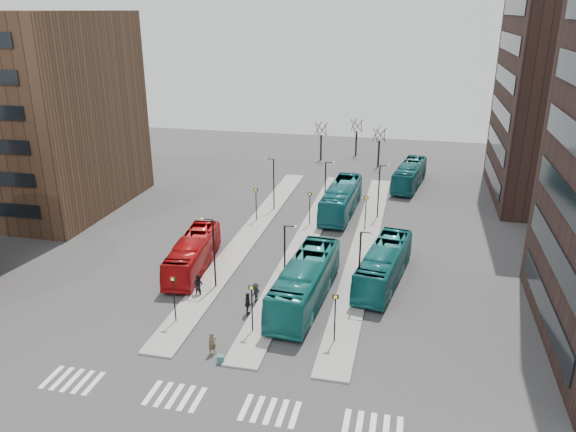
% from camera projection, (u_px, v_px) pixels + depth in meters
% --- Properties ---
extents(island_left, '(2.50, 45.00, 0.15)m').
position_uv_depth(island_left, '(250.00, 234.00, 58.55)').
color(island_left, gray).
rests_on(island_left, ground).
extents(island_mid, '(2.50, 45.00, 0.15)m').
position_uv_depth(island_mid, '(306.00, 239.00, 57.29)').
color(island_mid, gray).
rests_on(island_mid, ground).
extents(island_right, '(2.50, 45.00, 0.15)m').
position_uv_depth(island_right, '(365.00, 244.00, 56.03)').
color(island_right, gray).
rests_on(island_right, ground).
extents(suitcase, '(0.50, 0.43, 0.55)m').
position_uv_depth(suitcase, '(221.00, 359.00, 37.30)').
color(suitcase, navy).
rests_on(suitcase, ground).
extents(red_bus, '(3.67, 11.05, 3.02)m').
position_uv_depth(red_bus, '(193.00, 254.00, 50.38)').
color(red_bus, '#B20D10').
rests_on(red_bus, ground).
extents(teal_bus_a, '(3.85, 12.93, 3.55)m').
position_uv_depth(teal_bus_a, '(305.00, 282.00, 44.60)').
color(teal_bus_a, '#156967').
rests_on(teal_bus_a, ground).
extents(teal_bus_b, '(3.52, 12.56, 3.46)m').
position_uv_depth(teal_bus_b, '(341.00, 199.00, 64.20)').
color(teal_bus_b, '#15616C').
rests_on(teal_bus_b, ground).
extents(teal_bus_c, '(4.49, 11.85, 3.22)m').
position_uv_depth(teal_bus_c, '(384.00, 265.00, 47.99)').
color(teal_bus_c, '#166A6E').
rests_on(teal_bus_c, ground).
extents(teal_bus_d, '(4.44, 11.69, 3.18)m').
position_uv_depth(teal_bus_d, '(409.00, 175.00, 73.99)').
color(teal_bus_d, '#135960').
rests_on(teal_bus_d, ground).
extents(traveller, '(0.69, 0.69, 1.61)m').
position_uv_depth(traveller, '(212.00, 344.00, 38.11)').
color(traveller, brown).
rests_on(traveller, ground).
extents(commuter_a, '(1.05, 0.91, 1.87)m').
position_uv_depth(commuter_a, '(198.00, 285.00, 45.95)').
color(commuter_a, black).
rests_on(commuter_a, ground).
extents(commuter_b, '(0.69, 1.16, 1.85)m').
position_uv_depth(commuter_b, '(248.00, 304.00, 42.97)').
color(commuter_b, black).
rests_on(commuter_b, ground).
extents(commuter_c, '(0.94, 1.18, 1.60)m').
position_uv_depth(commuter_c, '(256.00, 292.00, 45.01)').
color(commuter_c, black).
rests_on(commuter_c, ground).
extents(crosswalk_stripes, '(22.35, 2.40, 0.01)m').
position_uv_depth(crosswalk_stripes, '(218.00, 403.00, 33.60)').
color(crosswalk_stripes, silver).
rests_on(crosswalk_stripes, ground).
extents(office_block, '(25.00, 20.12, 22.00)m').
position_uv_depth(office_block, '(8.00, 112.00, 64.69)').
color(office_block, '#4F3624').
rests_on(office_block, ground).
extents(sign_poles, '(12.45, 22.12, 3.65)m').
position_uv_depth(sign_poles, '(287.00, 244.00, 50.16)').
color(sign_poles, black).
rests_on(sign_poles, ground).
extents(lamp_posts, '(14.04, 20.24, 6.12)m').
position_uv_depth(lamp_posts, '(309.00, 214.00, 54.11)').
color(lamp_posts, black).
rests_on(lamp_posts, ground).
extents(bare_trees, '(10.97, 8.14, 5.90)m').
position_uv_depth(bare_trees, '(352.00, 144.00, 86.09)').
color(bare_trees, black).
rests_on(bare_trees, ground).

